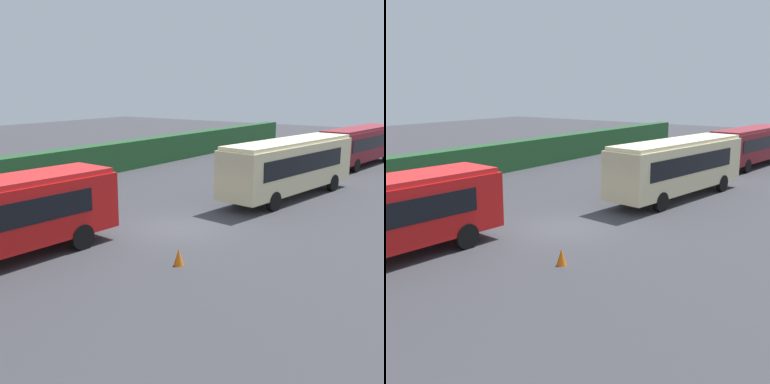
{
  "view_description": "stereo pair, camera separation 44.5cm",
  "coord_description": "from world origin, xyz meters",
  "views": [
    {
      "loc": [
        -16.3,
        -12.25,
        6.18
      ],
      "look_at": [
        1.08,
        0.12,
        1.44
      ],
      "focal_mm": 44.82,
      "sensor_mm": 36.0,
      "label": 1
    },
    {
      "loc": [
        -16.03,
        -12.61,
        6.18
      ],
      "look_at": [
        1.08,
        0.12,
        1.44
      ],
      "focal_mm": 44.82,
      "sensor_mm": 36.0,
      "label": 2
    }
  ],
  "objects": [
    {
      "name": "hedge_row",
      "position": [
        0.0,
        12.58,
        1.06
      ],
      "size": [
        68.88,
        1.21,
        2.11
      ],
      "primitive_type": "cube",
      "color": "#214E28",
      "rests_on": "ground_plane"
    },
    {
      "name": "person_left",
      "position": [
        21.12,
        0.96,
        0.91
      ],
      "size": [
        0.51,
        0.35,
        1.73
      ],
      "rotation": [
        0.0,
        0.0,
        1.37
      ],
      "color": "black",
      "rests_on": "ground_plane"
    },
    {
      "name": "bus_cream",
      "position": [
        8.49,
        -1.34,
        1.87
      ],
      "size": [
        10.65,
        3.63,
        3.25
      ],
      "rotation": [
        0.0,
        0.0,
        -0.12
      ],
      "color": "beige",
      "rests_on": "ground_plane"
    },
    {
      "name": "ground_plane",
      "position": [
        0.0,
        0.0,
        0.0
      ],
      "size": [
        113.75,
        113.75,
        0.0
      ],
      "primitive_type": "plane",
      "color": "#38383D"
    },
    {
      "name": "bus_maroon",
      "position": [
        21.96,
        -1.21,
        1.74
      ],
      "size": [
        10.35,
        3.26,
        3.0
      ],
      "rotation": [
        0.0,
        0.0,
        -0.09
      ],
      "color": "maroon",
      "rests_on": "ground_plane"
    },
    {
      "name": "traffic_cone",
      "position": [
        -3.6,
        -2.63,
        0.3
      ],
      "size": [
        0.36,
        0.36,
        0.6
      ],
      "primitive_type": "cone",
      "color": "orange",
      "rests_on": "ground_plane"
    }
  ]
}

